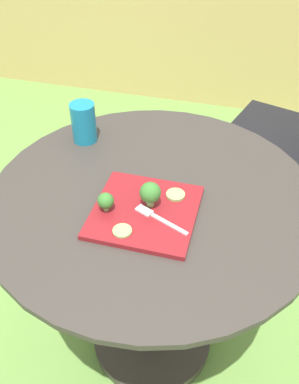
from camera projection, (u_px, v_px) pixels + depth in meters
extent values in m
plane|color=#669342|center=(152.00, 339.00, 1.65)|extent=(12.00, 12.00, 0.00)
cube|color=tan|center=(232.00, 9.00, 2.63)|extent=(8.00, 0.08, 1.29)
cylinder|color=#38332D|center=(153.00, 196.00, 1.18)|extent=(0.90, 0.90, 0.02)
cylinder|color=#38332D|center=(152.00, 277.00, 1.40)|extent=(0.06, 0.06, 0.68)
cylinder|color=#38332D|center=(152.00, 336.00, 1.64)|extent=(0.44, 0.44, 0.04)
cube|color=black|center=(279.00, 135.00, 1.94)|extent=(0.55, 0.55, 0.03)
cylinder|color=black|center=(250.00, 144.00, 2.27)|extent=(0.02, 0.02, 0.43)
cylinder|color=black|center=(221.00, 180.00, 2.04)|extent=(0.02, 0.02, 0.43)
cylinder|color=black|center=(295.00, 208.00, 1.90)|extent=(0.02, 0.02, 0.43)
cube|color=maroon|center=(146.00, 212.00, 1.10)|extent=(0.26, 0.26, 0.01)
cylinder|color=teal|center=(84.00, 123.00, 1.33)|extent=(0.08, 0.08, 0.13)
cylinder|color=#156886|center=(84.00, 128.00, 1.34)|extent=(0.07, 0.07, 0.09)
cube|color=silver|center=(169.00, 224.00, 1.06)|extent=(0.10, 0.05, 0.00)
cube|color=silver|center=(145.00, 211.00, 1.09)|extent=(0.05, 0.04, 0.00)
cylinder|color=#99B770|center=(150.00, 202.00, 1.11)|extent=(0.02, 0.02, 0.02)
sphere|color=#38752D|center=(150.00, 193.00, 1.09)|extent=(0.05, 0.05, 0.05)
cylinder|color=#99B770|center=(106.00, 208.00, 1.10)|extent=(0.01, 0.01, 0.01)
sphere|color=#38752D|center=(106.00, 201.00, 1.08)|extent=(0.04, 0.04, 0.04)
cylinder|color=#8EB766|center=(122.00, 231.00, 1.04)|extent=(0.05, 0.05, 0.01)
cylinder|color=#8EB766|center=(176.00, 195.00, 1.14)|extent=(0.05, 0.05, 0.01)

